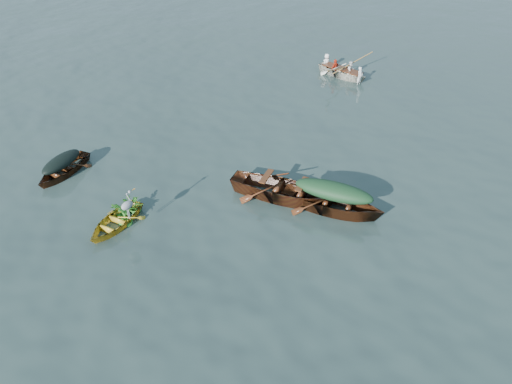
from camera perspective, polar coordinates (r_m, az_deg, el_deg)
ground at (r=14.40m, az=-10.84°, el=-6.04°), size 140.00×140.00×0.00m
yellow_dinghy at (r=15.38m, az=-15.72°, el=-3.77°), size 1.60×2.78×0.67m
dark_covered_boat at (r=18.33m, az=-21.07°, el=1.93°), size 1.84×3.24×0.72m
green_tarp_boat at (r=15.57m, az=8.63°, el=-2.17°), size 4.61×2.43×1.03m
open_wooden_boat at (r=15.92m, az=3.14°, el=-0.81°), size 5.08×2.75×1.16m
rowed_boat at (r=25.19m, az=9.79°, el=12.83°), size 3.84×1.56×0.86m
dark_tarp_cover at (r=18.06m, az=-21.43°, el=3.42°), size 1.01×1.78×0.40m
green_tarp_cover at (r=15.11m, az=8.88°, el=0.17°), size 2.54×1.34×0.52m
thwart_benches at (r=15.58m, az=3.21°, el=0.98°), size 2.58×1.52×0.04m
heron at (r=14.62m, az=-14.45°, el=-1.89°), size 0.35×0.44×0.92m
dinghy_weeds at (r=15.30m, az=-14.70°, el=-0.82°), size 0.85×1.01×0.60m
rowers at (r=24.90m, az=9.98°, el=14.55°), size 2.71×1.31×0.76m
oars at (r=25.02m, az=9.90°, el=13.80°), size 0.91×2.65×0.06m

